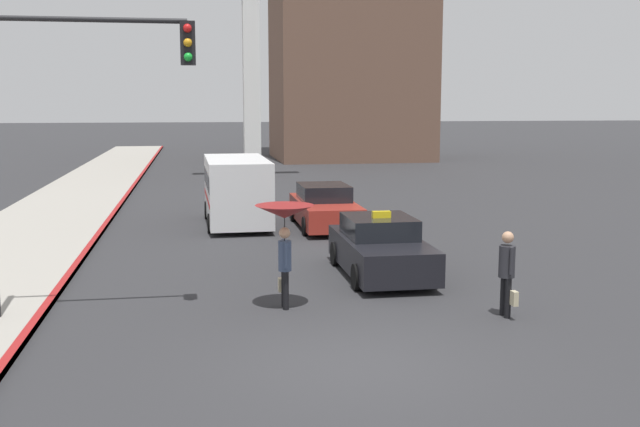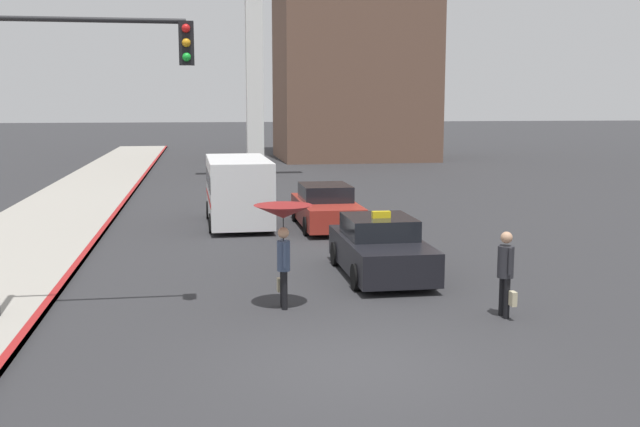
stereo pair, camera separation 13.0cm
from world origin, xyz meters
The scene contains 8 objects.
ground_plane centered at (0.00, 0.00, 0.00)m, with size 300.00×300.00×0.00m, color #2D2D30.
taxi centered at (1.88, 6.03, 0.66)m, with size 1.91×4.22×1.57m.
sedan_red centered at (1.76, 13.19, 0.66)m, with size 1.91×4.68×1.42m.
ambulance_van centered at (-1.11, 14.18, 1.26)m, with size 2.16×5.07×2.26m.
pedestrian_with_umbrella centered at (-0.74, 3.48, 1.78)m, with size 1.18×1.18×2.11m.
pedestrian_man centered at (3.43, 2.18, 0.97)m, with size 0.32×0.60×1.69m.
traffic_light centered at (-4.72, 3.30, 4.13)m, with size 3.88×0.38×5.93m.
monument_cross centered at (0.66, 30.34, 8.08)m, with size 6.27×0.90×14.25m.
Camera 1 is at (-2.46, -11.17, 4.14)m, focal length 42.00 mm.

